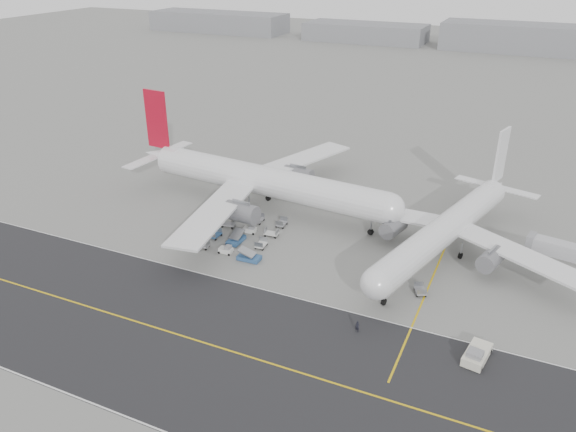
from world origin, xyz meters
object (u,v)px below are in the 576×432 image
at_px(jet_bridge, 573,255).
at_px(ground_crew_a, 357,327).
at_px(airliner_a, 260,180).
at_px(pushback_tug, 477,354).
at_px(airliner_b, 447,228).

distance_m(jet_bridge, ground_crew_a, 41.38).
height_order(airliner_a, pushback_tug, airliner_a).
bearing_deg(jet_bridge, pushback_tug, -100.93).
height_order(airliner_b, pushback_tug, airliner_b).
bearing_deg(airliner_a, ground_crew_a, -129.65).
distance_m(airliner_b, jet_bridge, 21.03).
xyz_separation_m(airliner_a, jet_bridge, (60.80, -2.67, -2.36)).
xyz_separation_m(airliner_b, pushback_tug, (9.59, -27.88, -4.41)).
xyz_separation_m(pushback_tug, ground_crew_a, (-16.75, -0.92, 0.04)).
relative_size(airliner_a, pushback_tug, 8.46).
relative_size(airliner_a, jet_bridge, 4.15).
relative_size(jet_bridge, ground_crew_a, 8.44).
bearing_deg(ground_crew_a, airliner_b, 80.81).
bearing_deg(airliner_b, pushback_tug, -55.94).
bearing_deg(airliner_b, jet_bridge, 18.97).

